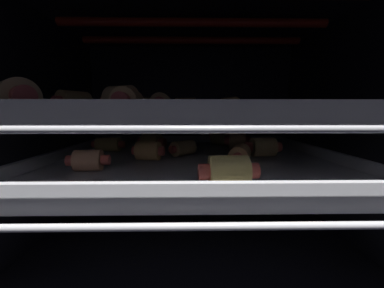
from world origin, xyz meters
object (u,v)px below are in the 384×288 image
at_px(pig_in_blanket_upper_0, 161,104).
at_px(pig_in_blanket_upper_3, 185,106).
at_px(pig_in_blanket_lower_2, 152,141).
at_px(pig_in_blanket_lower_1, 88,160).
at_px(pig_in_blanket_lower_6, 237,141).
at_px(pig_in_blanket_upper_1, 74,103).
at_px(pig_in_blanket_lower_8, 183,148).
at_px(baking_tray_lower, 193,159).
at_px(pig_in_blanket_upper_5, 128,102).
at_px(pig_in_blanket_upper_9, 17,97).
at_px(pig_in_blanket_lower_4, 228,171).
at_px(pig_in_blanket_lower_7, 263,147).
at_px(oven_rack_upper, 193,120).
at_px(pig_in_blanket_upper_2, 240,107).
at_px(pig_in_blanket_upper_6, 122,100).
at_px(pig_in_blanket_upper_7, 230,105).
at_px(pig_in_blanket_lower_3, 148,151).
at_px(pig_in_blanket_upper_4, 116,104).
at_px(pig_in_blanket_lower_5, 108,144).
at_px(oven_rack_lower, 193,165).
at_px(pig_in_blanket_lower_9, 240,154).
at_px(heating_element, 193,22).
at_px(pig_in_blanket_upper_8, 143,105).
at_px(baking_tray_upper, 193,115).
at_px(pig_in_blanket_lower_0, 222,137).

relative_size(pig_in_blanket_upper_0, pig_in_blanket_upper_3, 0.83).
bearing_deg(pig_in_blanket_lower_2, pig_in_blanket_lower_1, -106.92).
bearing_deg(pig_in_blanket_lower_6, pig_in_blanket_upper_1, -155.72).
height_order(pig_in_blanket_lower_1, pig_in_blanket_lower_8, pig_in_blanket_lower_1).
xyz_separation_m(baking_tray_lower, pig_in_blanket_upper_1, (-0.16, -0.04, 0.09)).
bearing_deg(pig_in_blanket_upper_5, pig_in_blanket_upper_9, -172.14).
distance_m(pig_in_blanket_lower_4, pig_in_blanket_upper_9, 0.20).
bearing_deg(baking_tray_lower, pig_in_blanket_lower_7, -0.58).
bearing_deg(pig_in_blanket_upper_0, pig_in_blanket_upper_3, 49.87).
xyz_separation_m(oven_rack_upper, pig_in_blanket_upper_2, (0.10, 0.14, 0.02)).
bearing_deg(pig_in_blanket_lower_2, pig_in_blanket_lower_7, -22.72).
distance_m(pig_in_blanket_lower_1, pig_in_blanket_upper_6, 0.08).
bearing_deg(pig_in_blanket_upper_7, pig_in_blanket_lower_3, -139.16).
bearing_deg(pig_in_blanket_upper_3, pig_in_blanket_upper_6, -118.13).
xyz_separation_m(pig_in_blanket_upper_4, pig_in_blanket_upper_6, (0.04, -0.12, 0.00)).
bearing_deg(pig_in_blanket_lower_5, pig_in_blanket_lower_8, -17.03).
distance_m(pig_in_blanket_lower_2, pig_in_blanket_upper_5, 0.22).
bearing_deg(pig_in_blanket_upper_9, pig_in_blanket_upper_5, 7.86).
distance_m(oven_rack_lower, pig_in_blanket_lower_3, 0.08).
distance_m(pig_in_blanket_lower_8, pig_in_blanket_lower_9, 0.10).
distance_m(heating_element, pig_in_blanket_lower_9, 0.20).
xyz_separation_m(heating_element, pig_in_blanket_lower_9, (0.06, -0.05, -0.19)).
bearing_deg(baking_tray_lower, pig_in_blanket_upper_0, 167.43).
xyz_separation_m(pig_in_blanket_lower_3, pig_in_blanket_upper_1, (-0.10, -0.02, 0.07)).
bearing_deg(baking_tray_lower, pig_in_blanket_upper_4, 164.80).
xyz_separation_m(pig_in_blanket_lower_8, pig_in_blanket_upper_8, (-0.08, 0.08, 0.07)).
bearing_deg(pig_in_blanket_upper_1, oven_rack_lower, 14.10).
relative_size(pig_in_blanket_lower_7, pig_in_blanket_upper_3, 1.03).
relative_size(oven_rack_lower, pig_in_blanket_lower_7, 8.26).
xyz_separation_m(pig_in_blanket_upper_4, pig_in_blanket_upper_5, (0.06, -0.17, -0.00)).
distance_m(pig_in_blanket_upper_3, pig_in_blanket_upper_6, 0.16).
distance_m(pig_in_blanket_lower_2, pig_in_blanket_upper_2, 0.20).
distance_m(heating_element, pig_in_blanket_upper_4, 0.18).
bearing_deg(baking_tray_upper, baking_tray_lower, 0.00).
relative_size(baking_tray_lower, pig_in_blanket_lower_1, 8.08).
bearing_deg(pig_in_blanket_upper_5, pig_in_blanket_upper_3, 74.72).
relative_size(baking_tray_upper, pig_in_blanket_upper_2, 6.75).
bearing_deg(pig_in_blanket_lower_9, pig_in_blanket_upper_2, 77.82).
xyz_separation_m(pig_in_blanket_lower_2, pig_in_blanket_lower_3, (0.01, -0.10, -0.00)).
distance_m(pig_in_blanket_upper_0, pig_in_blanket_upper_8, 0.09).
bearing_deg(pig_in_blanket_upper_0, pig_in_blanket_lower_6, 23.62).
height_order(heating_element, pig_in_blanket_lower_2, heating_element).
distance_m(baking_tray_upper, pig_in_blanket_upper_0, 0.06).
relative_size(pig_in_blanket_lower_0, pig_in_blanket_lower_3, 1.19).
xyz_separation_m(pig_in_blanket_lower_0, pig_in_blanket_upper_6, (-0.15, -0.20, 0.07)).
distance_m(baking_tray_lower, pig_in_blanket_upper_6, 0.15).
distance_m(baking_tray_upper, pig_in_blanket_upper_8, 0.14).
xyz_separation_m(pig_in_blanket_lower_4, pig_in_blanket_lower_6, (0.05, 0.22, 0.00)).
distance_m(pig_in_blanket_lower_3, pig_in_blanket_upper_3, 0.12).
relative_size(pig_in_blanket_lower_6, baking_tray_upper, 0.12).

